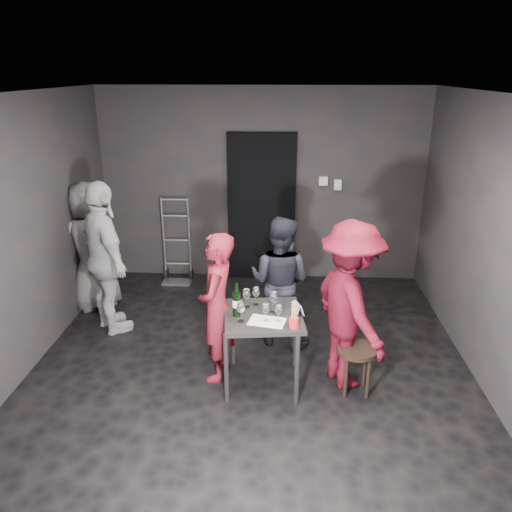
# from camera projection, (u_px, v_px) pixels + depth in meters

# --- Properties ---
(floor) EXTENTS (4.50, 5.00, 0.02)m
(floor) POSITION_uv_depth(u_px,v_px,m) (251.00, 369.00, 5.13)
(floor) COLOR black
(floor) RESTS_ON ground
(ceiling) EXTENTS (4.50, 5.00, 0.02)m
(ceiling) POSITION_uv_depth(u_px,v_px,m) (249.00, 94.00, 4.18)
(ceiling) COLOR silver
(ceiling) RESTS_ON ground
(wall_back) EXTENTS (4.50, 0.04, 2.70)m
(wall_back) POSITION_uv_depth(u_px,v_px,m) (262.00, 186.00, 6.99)
(wall_back) COLOR black
(wall_back) RESTS_ON ground
(wall_front) EXTENTS (4.50, 0.04, 2.70)m
(wall_front) POSITION_uv_depth(u_px,v_px,m) (215.00, 424.00, 2.32)
(wall_front) COLOR black
(wall_front) RESTS_ON ground
(wall_left) EXTENTS (0.04, 5.00, 2.70)m
(wall_left) POSITION_uv_depth(u_px,v_px,m) (16.00, 241.00, 4.77)
(wall_left) COLOR black
(wall_left) RESTS_ON ground
(wall_right) EXTENTS (0.04, 5.00, 2.70)m
(wall_right) POSITION_uv_depth(u_px,v_px,m) (496.00, 250.00, 4.54)
(wall_right) COLOR black
(wall_right) RESTS_ON ground
(doorway) EXTENTS (0.95, 0.10, 2.10)m
(doorway) POSITION_uv_depth(u_px,v_px,m) (262.00, 208.00, 7.04)
(doorway) COLOR black
(doorway) RESTS_ON ground
(wallbox_upper) EXTENTS (0.12, 0.06, 0.12)m
(wallbox_upper) POSITION_uv_depth(u_px,v_px,m) (323.00, 181.00, 6.86)
(wallbox_upper) COLOR #B7B7B2
(wallbox_upper) RESTS_ON wall_back
(wallbox_lower) EXTENTS (0.10, 0.06, 0.14)m
(wallbox_lower) POSITION_uv_depth(u_px,v_px,m) (338.00, 185.00, 6.87)
(wallbox_lower) COLOR #B7B7B2
(wallbox_lower) RESTS_ON wall_back
(hand_truck) EXTENTS (0.41, 0.34, 1.22)m
(hand_truck) POSITION_uv_depth(u_px,v_px,m) (177.00, 267.00, 7.19)
(hand_truck) COLOR #B2B2B7
(hand_truck) RESTS_ON floor
(tasting_table) EXTENTS (0.72, 0.72, 0.75)m
(tasting_table) POSITION_uv_depth(u_px,v_px,m) (263.00, 324.00, 4.69)
(tasting_table) COLOR black
(tasting_table) RESTS_ON floor
(stool) EXTENTS (0.38, 0.38, 0.47)m
(stool) POSITION_uv_depth(u_px,v_px,m) (357.00, 356.00, 4.65)
(stool) COLOR black
(stool) RESTS_ON floor
(server_red) EXTENTS (0.41, 0.58, 1.50)m
(server_red) POSITION_uv_depth(u_px,v_px,m) (217.00, 308.00, 4.79)
(server_red) COLOR maroon
(server_red) RESTS_ON floor
(woman_black) EXTENTS (0.79, 0.62, 1.43)m
(woman_black) POSITION_uv_depth(u_px,v_px,m) (280.00, 283.00, 5.42)
(woman_black) COLOR black
(woman_black) RESTS_ON floor
(man_maroon) EXTENTS (0.95, 1.28, 1.80)m
(man_maroon) POSITION_uv_depth(u_px,v_px,m) (350.00, 298.00, 4.63)
(man_maroon) COLOR #560A19
(man_maroon) RESTS_ON floor
(bystander_cream) EXTENTS (1.24, 1.33, 2.11)m
(bystander_cream) POSITION_uv_depth(u_px,v_px,m) (104.00, 245.00, 5.55)
(bystander_cream) COLOR beige
(bystander_cream) RESTS_ON floor
(bystander_grey) EXTENTS (0.98, 0.93, 1.80)m
(bystander_grey) POSITION_uv_depth(u_px,v_px,m) (90.00, 241.00, 6.18)
(bystander_grey) COLOR #5F5F5F
(bystander_grey) RESTS_ON floor
(tasting_mat) EXTENTS (0.36, 0.28, 0.00)m
(tasting_mat) POSITION_uv_depth(u_px,v_px,m) (267.00, 321.00, 4.52)
(tasting_mat) COLOR white
(tasting_mat) RESTS_ON tasting_table
(wine_glass_a) EXTENTS (0.10, 0.10, 0.21)m
(wine_glass_a) POSITION_uv_depth(u_px,v_px,m) (241.00, 311.00, 4.48)
(wine_glass_a) COLOR white
(wine_glass_a) RESTS_ON tasting_table
(wine_glass_b) EXTENTS (0.09, 0.09, 0.21)m
(wine_glass_b) POSITION_uv_depth(u_px,v_px,m) (247.00, 297.00, 4.76)
(wine_glass_b) COLOR white
(wine_glass_b) RESTS_ON tasting_table
(wine_glass_c) EXTENTS (0.08, 0.08, 0.20)m
(wine_glass_c) POSITION_uv_depth(u_px,v_px,m) (256.00, 295.00, 4.80)
(wine_glass_c) COLOR white
(wine_glass_c) RESTS_ON tasting_table
(wine_glass_d) EXTENTS (0.09, 0.09, 0.19)m
(wine_glass_d) POSITION_uv_depth(u_px,v_px,m) (266.00, 312.00, 4.50)
(wine_glass_d) COLOR white
(wine_glass_d) RESTS_ON tasting_table
(wine_glass_e) EXTENTS (0.08, 0.08, 0.18)m
(wine_glass_e) POSITION_uv_depth(u_px,v_px,m) (279.00, 313.00, 4.49)
(wine_glass_e) COLOR white
(wine_glass_e) RESTS_ON tasting_table
(wine_glass_f) EXTENTS (0.10, 0.10, 0.22)m
(wine_glass_f) POSITION_uv_depth(u_px,v_px,m) (273.00, 301.00, 4.66)
(wine_glass_f) COLOR white
(wine_glass_f) RESTS_ON tasting_table
(wine_bottle) EXTENTS (0.08, 0.08, 0.32)m
(wine_bottle) POSITION_uv_depth(u_px,v_px,m) (237.00, 303.00, 4.59)
(wine_bottle) COLOR black
(wine_bottle) RESTS_ON tasting_table
(breadstick_cup) EXTENTS (0.09, 0.09, 0.27)m
(breadstick_cup) POSITION_uv_depth(u_px,v_px,m) (294.00, 315.00, 4.38)
(breadstick_cup) COLOR red
(breadstick_cup) RESTS_ON tasting_table
(reserved_card) EXTENTS (0.13, 0.16, 0.11)m
(reserved_card) POSITION_uv_depth(u_px,v_px,m) (296.00, 308.00, 4.65)
(reserved_card) COLOR white
(reserved_card) RESTS_ON tasting_table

